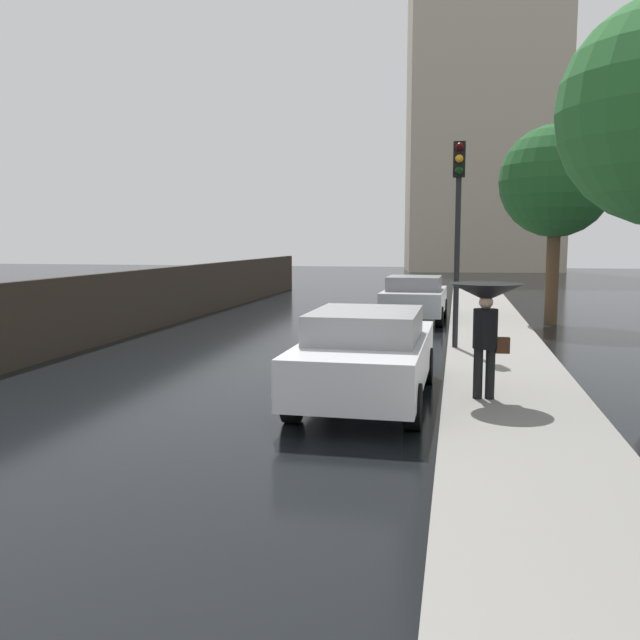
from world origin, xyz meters
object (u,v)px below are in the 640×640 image
at_px(traffic_light, 458,207).
at_px(street_tree_near, 556,182).
at_px(car_silver_near_kerb, 415,298).
at_px(car_white_mid_road, 367,353).
at_px(pedestrian_with_umbrella_near, 486,305).

relative_size(traffic_light, street_tree_near, 0.76).
height_order(car_silver_near_kerb, street_tree_near, street_tree_near).
xyz_separation_m(car_silver_near_kerb, car_white_mid_road, (-0.08, -10.63, 0.02)).
relative_size(car_silver_near_kerb, traffic_light, 0.88).
distance_m(car_silver_near_kerb, street_tree_near, 5.35).
relative_size(car_silver_near_kerb, street_tree_near, 0.67).
height_order(car_white_mid_road, street_tree_near, street_tree_near).
bearing_deg(pedestrian_with_umbrella_near, car_white_mid_road, 172.20).
bearing_deg(pedestrian_with_umbrella_near, street_tree_near, 72.35).
distance_m(car_silver_near_kerb, traffic_light, 6.45).
bearing_deg(traffic_light, pedestrian_with_umbrella_near, -84.78).
distance_m(traffic_light, street_tree_near, 6.68).
distance_m(car_silver_near_kerb, car_white_mid_road, 10.63).
height_order(pedestrian_with_umbrella_near, traffic_light, traffic_light).
distance_m(car_white_mid_road, pedestrian_with_umbrella_near, 1.96).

